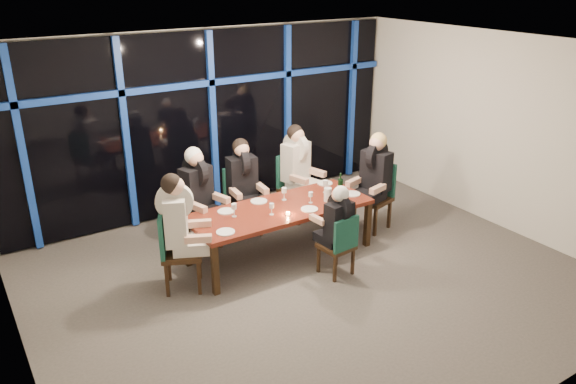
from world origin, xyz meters
The scene contains 29 objects.
room centered at (0.00, 0.00, 2.02)m, with size 7.04×7.00×3.02m.
window_wall centered at (0.01, 2.93, 1.55)m, with size 6.86×0.43×2.94m.
dining_table centered at (0.00, 0.80, 0.68)m, with size 2.60×1.00×0.75m.
chair_far_left centered at (-0.90, 1.70, 0.59)m, with size 0.61×0.61×1.06m.
chair_far_mid centered at (-0.09, 1.79, 0.58)m, with size 0.52×0.52×1.04m.
chair_far_right centered at (0.90, 1.84, 0.60)m, with size 0.61×0.61×1.08m.
chair_end_left centered at (-1.60, 0.77, 0.60)m, with size 0.66×0.66×1.07m.
chair_end_right centered at (1.78, 0.81, 0.59)m, with size 0.61×0.61×1.06m.
chair_near_mid centered at (0.36, -0.12, 0.49)m, with size 0.45×0.45×0.88m.
diner_far_left centered at (-0.87, 1.61, 1.01)m, with size 0.62×0.72×1.03m.
diner_far_mid centered at (-0.10, 1.70, 0.99)m, with size 0.54×0.67×1.01m.
diner_far_right centered at (0.92, 1.75, 1.02)m, with size 0.62×0.73×1.05m.
diner_end_left centered at (-1.52, 0.73, 1.02)m, with size 0.74×0.68×1.04m.
diner_end_right centered at (1.70, 0.78, 1.01)m, with size 0.72×0.61×1.04m.
diner_near_mid centered at (0.35, -0.05, 0.84)m, with size 0.46×0.57×0.86m.
plate_far_left centered at (-0.71, 1.07, 0.76)m, with size 0.24×0.24×0.01m, color white.
plate_far_mid centered at (-0.15, 1.14, 0.76)m, with size 0.24×0.24×0.01m, color white.
plate_far_right centered at (1.07, 1.21, 0.76)m, with size 0.24×0.24×0.01m, color white.
plate_end_left centered at (-1.01, 0.50, 0.76)m, with size 0.24×0.24×0.01m, color white.
plate_end_right centered at (1.15, 0.64, 0.76)m, with size 0.24×0.24×0.01m, color white.
plate_near_mid centered at (0.30, 0.52, 0.76)m, with size 0.24×0.24×0.01m, color white.
wine_bottle centered at (0.97, 0.70, 0.88)m, with size 0.08×0.08×0.35m.
water_pitcher centered at (0.69, 0.63, 0.85)m, with size 0.12×0.11×0.20m.
tea_light centered at (-0.04, 0.54, 0.77)m, with size 0.06×0.06×0.03m, color #F7984A.
wine_glass_a centered at (-0.23, 0.65, 0.87)m, with size 0.06×0.06×0.17m.
wine_glass_b centered at (0.19, 1.00, 0.89)m, with size 0.07×0.07×0.19m.
wine_glass_c centered at (0.45, 0.71, 0.87)m, with size 0.06×0.06×0.16m.
wine_glass_d centered at (-0.69, 0.87, 0.89)m, with size 0.07×0.07×0.19m.
wine_glass_e centered at (0.86, 0.91, 0.89)m, with size 0.07×0.07×0.19m.
Camera 1 is at (-3.78, -5.32, 3.90)m, focal length 35.00 mm.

